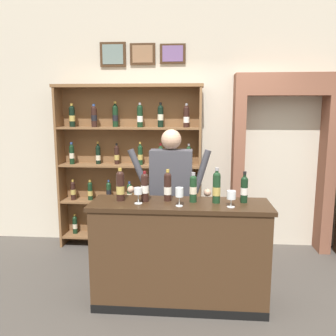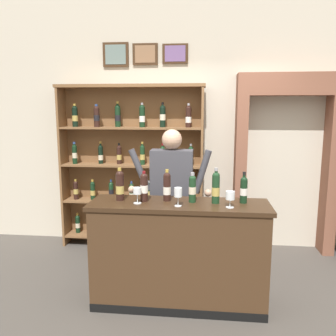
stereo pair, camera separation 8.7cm
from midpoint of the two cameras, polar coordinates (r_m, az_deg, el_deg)
ground_plane at (r=3.64m, az=1.78°, el=-21.34°), size 14.00×14.00×0.02m
back_wall at (r=4.79m, az=2.89°, el=7.75°), size 12.00×0.19×3.41m
wine_shelf at (r=4.68m, az=-6.84°, el=0.69°), size 1.93×0.30×2.17m
archway_doorway at (r=4.81m, az=17.50°, el=2.57°), size 1.28×0.45×2.30m
tasting_counter at (r=3.40m, az=1.17°, el=-13.92°), size 1.67×0.50×1.01m
shopkeeper at (r=3.80m, az=-0.15°, el=-3.03°), size 0.92×0.22×1.65m
tasting_bottle_grappa at (r=3.32m, az=-8.57°, el=-2.84°), size 0.08×0.08×0.31m
tasting_bottle_riserva at (r=3.26m, az=-4.60°, el=-3.07°), size 0.07×0.07×0.29m
tasting_bottle_vin_santo at (r=3.27m, az=-0.82°, el=-3.02°), size 0.07×0.07×0.30m
tasting_bottle_rosso at (r=3.24m, az=3.38°, el=-3.25°), size 0.07×0.07×0.28m
tasting_bottle_super_tuscan at (r=3.22m, az=7.19°, el=-3.09°), size 0.07×0.07×0.33m
tasting_bottle_brunello at (r=3.28m, az=11.64°, el=-3.32°), size 0.07×0.07×0.29m
wine_glass_left at (r=3.20m, az=-5.70°, el=-3.92°), size 0.08×0.08×0.15m
wine_glass_right at (r=3.11m, az=9.53°, el=-4.54°), size 0.08×0.08×0.15m
wine_glass_center at (r=3.10m, az=1.06°, el=-4.17°), size 0.07×0.07×0.17m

